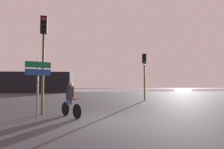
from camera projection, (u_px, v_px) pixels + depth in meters
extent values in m
plane|color=#333338|center=(110.00, 121.00, 7.13)|extent=(120.00, 120.00, 0.00)
cube|color=#9E937F|center=(100.00, 90.00, 42.58)|extent=(80.00, 16.00, 0.01)
cube|color=black|center=(27.00, 82.00, 31.66)|extent=(15.94, 4.00, 3.66)
cylinder|color=#4C4719|center=(144.00, 82.00, 16.27)|extent=(0.12, 0.12, 3.48)
cube|color=black|center=(144.00, 59.00, 16.39)|extent=(0.40, 0.37, 0.90)
cylinder|color=black|center=(145.00, 55.00, 16.30)|extent=(0.18, 0.12, 0.19)
cube|color=black|center=(145.00, 54.00, 16.29)|extent=(0.22, 0.20, 0.02)
cylinder|color=black|center=(145.00, 58.00, 16.28)|extent=(0.18, 0.12, 0.19)
cube|color=black|center=(145.00, 57.00, 16.27)|extent=(0.22, 0.20, 0.02)
cylinder|color=green|center=(145.00, 61.00, 16.27)|extent=(0.18, 0.12, 0.19)
cube|color=black|center=(145.00, 60.00, 16.26)|extent=(0.22, 0.20, 0.02)
cylinder|color=#4C4719|center=(43.00, 74.00, 8.84)|extent=(0.12, 0.12, 4.12)
cube|color=black|center=(44.00, 25.00, 8.98)|extent=(0.35, 0.28, 0.90)
cylinder|color=red|center=(44.00, 19.00, 8.86)|extent=(0.19, 0.05, 0.19)
cube|color=black|center=(44.00, 16.00, 8.85)|extent=(0.20, 0.14, 0.02)
cylinder|color=black|center=(43.00, 24.00, 8.84)|extent=(0.19, 0.05, 0.19)
cube|color=black|center=(43.00, 22.00, 8.83)|extent=(0.20, 0.14, 0.02)
cylinder|color=black|center=(43.00, 30.00, 8.83)|extent=(0.19, 0.05, 0.19)
cube|color=black|center=(43.00, 27.00, 8.82)|extent=(0.20, 0.14, 0.02)
cylinder|color=slate|center=(38.00, 89.00, 7.95)|extent=(0.08, 0.08, 2.60)
cube|color=#116038|center=(38.00, 65.00, 7.96)|extent=(0.99, 0.54, 0.28)
cube|color=navy|center=(38.00, 72.00, 7.94)|extent=(0.99, 0.54, 0.28)
cylinder|color=black|center=(77.00, 111.00, 7.64)|extent=(0.44, 0.54, 0.66)
cylinder|color=black|center=(65.00, 109.00, 8.41)|extent=(0.44, 0.54, 0.66)
cylinder|color=maroon|center=(71.00, 99.00, 8.05)|extent=(0.55, 0.68, 0.04)
cylinder|color=maroon|center=(69.00, 104.00, 8.15)|extent=(0.04, 0.04, 0.55)
cylinder|color=maroon|center=(76.00, 99.00, 7.71)|extent=(0.38, 0.31, 0.03)
cylinder|color=navy|center=(67.00, 98.00, 8.09)|extent=(0.11, 0.11, 0.60)
cylinder|color=navy|center=(71.00, 98.00, 8.23)|extent=(0.11, 0.11, 0.60)
cube|color=black|center=(70.00, 92.00, 8.14)|extent=(0.36, 0.34, 0.54)
sphere|color=#846047|center=(70.00, 84.00, 8.14)|extent=(0.20, 0.20, 0.20)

